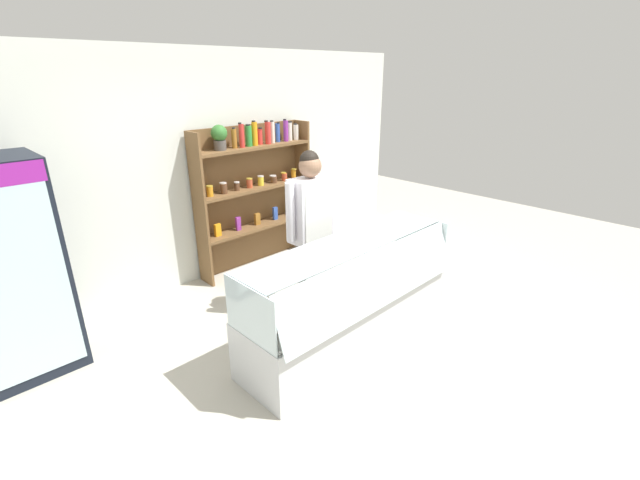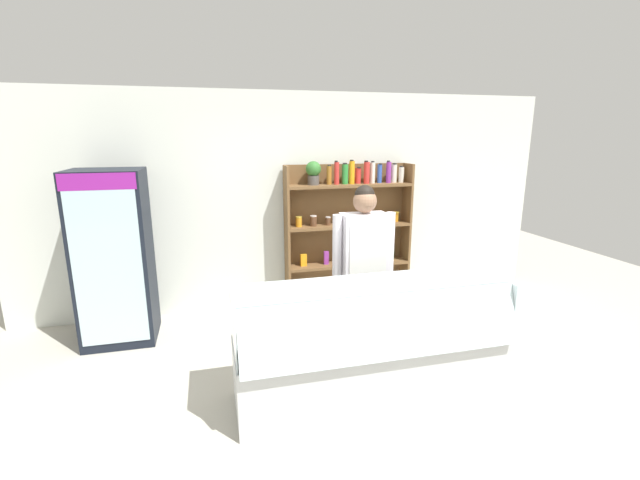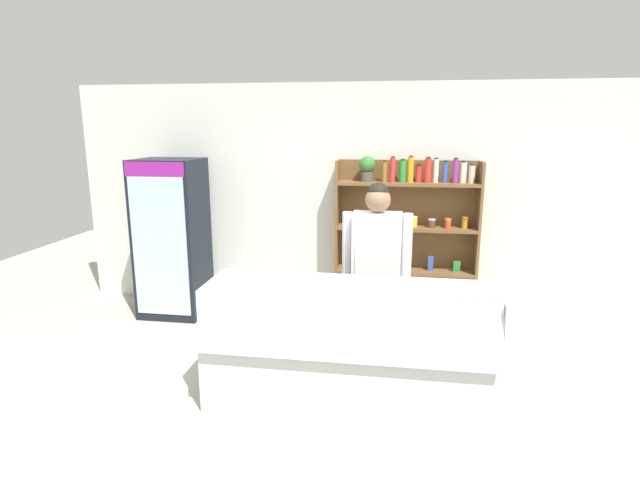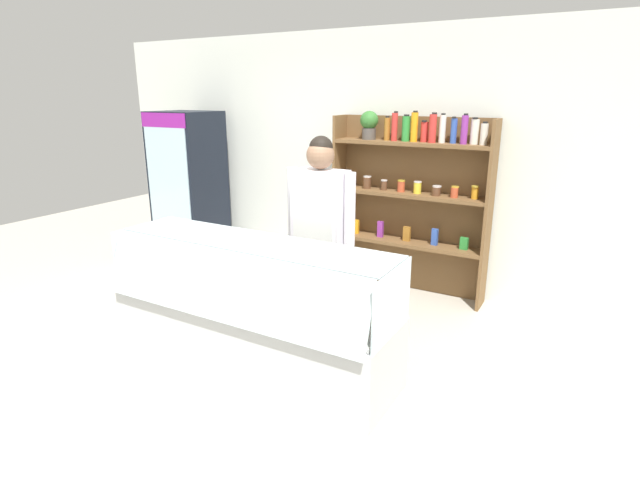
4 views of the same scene
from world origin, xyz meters
TOP-DOWN VIEW (x-y plane):
  - ground_plane at (0.00, 0.00)m, footprint 12.00×12.00m
  - back_wall at (0.00, 2.25)m, footprint 6.80×0.10m
  - drinks_fridge at (-2.06, 1.68)m, footprint 0.72×0.66m
  - shelving_unit at (0.64, 2.07)m, footprint 1.63×0.29m
  - deli_display_case at (0.18, -0.02)m, footprint 2.26×0.72m
  - shop_clerk at (0.37, 0.70)m, footprint 0.63×0.25m

SIDE VIEW (x-z plane):
  - ground_plane at x=0.00m, z-range 0.00..0.00m
  - deli_display_case at x=0.18m, z-range -0.19..0.82m
  - drinks_fridge at x=-2.06m, z-range 0.00..1.84m
  - shop_clerk at x=0.37m, z-range 0.17..1.89m
  - shelving_unit at x=0.64m, z-range 0.12..2.01m
  - back_wall at x=0.00m, z-range 0.00..2.70m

